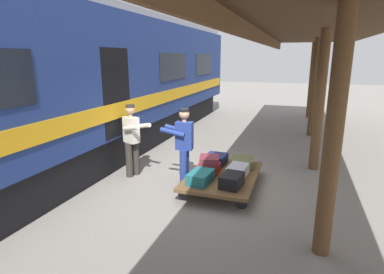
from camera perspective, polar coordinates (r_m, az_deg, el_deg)
ground_plane at (r=7.07m, az=3.48°, el=-8.66°), size 60.00×60.00×0.00m
platform_canopy at (r=6.32m, az=23.65°, el=18.02°), size 3.20×19.43×3.56m
train_car at (r=8.36m, az=-22.30°, el=8.47°), size 3.03×19.67×4.00m
luggage_cart at (r=6.89m, az=5.58°, el=-7.01°), size 1.41×2.18×0.30m
suitcase_gray_aluminum at (r=6.78m, az=8.24°, el=-6.06°), size 0.42×0.62×0.22m
suitcase_red_plastic at (r=6.91m, az=3.03°, el=-5.64°), size 0.45×0.46×0.20m
suitcase_teal_softside at (r=6.37m, az=1.55°, el=-7.26°), size 0.46×0.64×0.22m
suitcase_olive_duffel at (r=7.34m, az=9.12°, el=-4.57°), size 0.55×0.57×0.21m
suitcase_navy_fabric at (r=7.46m, az=4.30°, el=-4.04°), size 0.51×0.56×0.23m
suitcase_black_hardshell at (r=6.22m, az=7.19°, el=-7.79°), size 0.43×0.58×0.25m
suitcase_burgundy_valise at (r=6.83m, az=3.16°, el=-4.23°), size 0.51×0.54×0.17m
porter_in_overalls at (r=6.79m, az=-1.54°, el=-1.35°), size 0.69×0.47×1.70m
porter_by_door at (r=7.45m, az=-10.77°, el=-0.19°), size 0.74×0.60×1.70m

